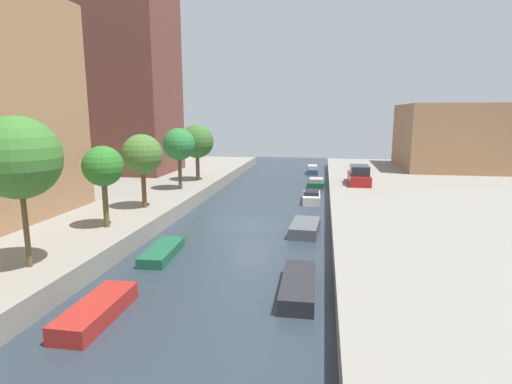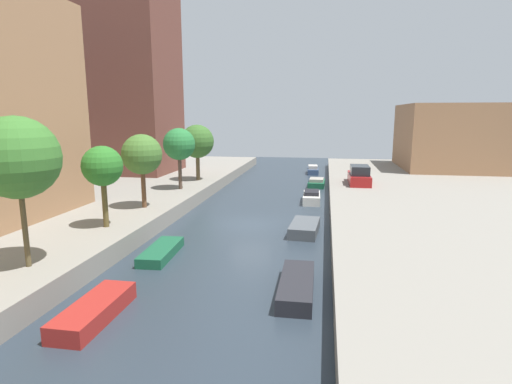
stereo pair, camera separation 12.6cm
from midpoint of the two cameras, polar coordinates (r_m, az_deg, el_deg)
ground_plane at (r=26.17m, az=-0.83°, el=-4.54°), size 84.00×84.00×0.00m
quay_left at (r=32.21m, az=-28.13°, el=-2.00°), size 20.00×64.00×1.00m
quay_right at (r=27.73m, az=31.44°, el=-4.20°), size 20.00×64.00×1.00m
apartment_tower_far at (r=45.50m, az=-18.45°, el=18.22°), size 10.00×8.13×24.47m
low_block_right at (r=50.27m, az=25.15°, el=7.00°), size 10.00×11.68×7.02m
street_tree_1 at (r=17.79m, az=-30.36°, el=4.11°), size 3.13×3.13×5.87m
street_tree_2 at (r=22.72m, az=-20.69°, el=3.29°), size 2.10×2.10×4.32m
street_tree_3 at (r=26.87m, az=-15.70°, el=5.01°), size 2.54×2.54×4.70m
street_tree_4 at (r=33.07m, az=-10.78°, el=6.51°), size 2.53×2.53×4.86m
street_tree_5 at (r=37.50m, az=-8.32°, el=6.95°), size 2.99×2.99×5.02m
parked_car at (r=36.47m, az=14.05°, el=2.17°), size 1.74×4.61×1.61m
moored_boat_left_1 at (r=15.51m, az=-21.58°, el=-15.14°), size 1.29×3.70×0.62m
moored_boat_left_2 at (r=20.92m, az=-13.10°, el=-8.10°), size 1.43×3.73×0.47m
moored_boat_right_1 at (r=16.47m, az=5.70°, el=-12.86°), size 1.33×4.12×0.62m
moored_boat_right_2 at (r=24.37m, az=6.71°, el=-4.98°), size 1.76×3.45×0.65m
moored_boat_right_3 at (r=32.92m, az=7.64°, el=-0.72°), size 1.40×3.41×0.95m
moored_boat_right_4 at (r=40.32m, az=8.30°, el=1.28°), size 1.63×3.26×0.83m
moored_boat_right_5 at (r=49.09m, az=7.78°, el=3.05°), size 1.39×3.30×1.00m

